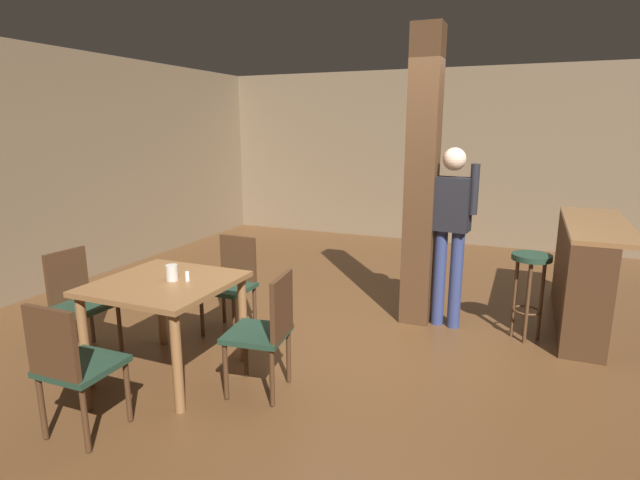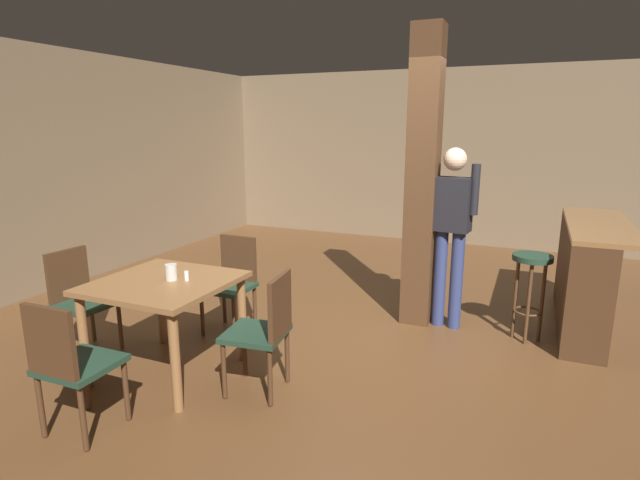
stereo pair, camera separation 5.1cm
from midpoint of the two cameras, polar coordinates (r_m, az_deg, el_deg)
The scene contains 14 objects.
ground_plane at distance 4.47m, azimuth 5.71°, elevation -12.46°, with size 10.80×10.80×0.00m, color brown.
wall_back at distance 8.46m, azimuth 15.41°, elevation 9.03°, with size 8.00×0.10×2.80m, color #756047.
wall_left at distance 6.49m, azimuth -30.13°, elevation 6.69°, with size 0.10×9.00×2.80m, color #756047.
pillar at distance 4.84m, azimuth 11.92°, elevation 6.59°, with size 0.28×0.28×2.80m, color #4C301C.
dining_table at distance 4.03m, azimuth -16.96°, elevation -6.10°, with size 0.98×0.98×0.76m.
chair_west at distance 4.68m, azimuth -25.53°, elevation -5.84°, with size 0.45×0.45×0.89m.
chair_east at distance 3.64m, azimuth -5.87°, elevation -9.89°, with size 0.47×0.47×0.89m.
chair_south at distance 3.48m, azimuth -26.32°, elevation -12.35°, with size 0.43×0.43×0.89m.
chair_north at distance 4.76m, azimuth -9.68°, elevation -4.45°, with size 0.43×0.43×0.89m.
napkin_cup at distance 3.97m, azimuth -16.28°, elevation -3.55°, with size 0.09×0.09×0.12m, color beige.
salt_shaker at distance 3.93m, azimuth -14.65°, elevation -3.98°, with size 0.03×0.03×0.07m, color silver.
standing_person at distance 4.83m, azimuth 15.06°, elevation 1.64°, with size 0.47×0.24×1.72m.
bar_counter at distance 5.46m, azimuth 28.03°, elevation -3.37°, with size 0.56×1.85×1.02m.
bar_stool_near at distance 4.85m, azimuth 23.23°, elevation -3.92°, with size 0.34×0.34×0.80m.
Camera 2 is at (1.22, -3.85, 1.92)m, focal length 28.00 mm.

